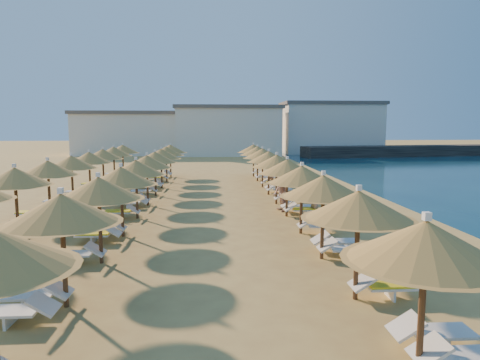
{
  "coord_description": "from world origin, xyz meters",
  "views": [
    {
      "loc": [
        -0.28,
        -19.85,
        4.32
      ],
      "look_at": [
        1.28,
        4.0,
        1.3
      ],
      "focal_mm": 32.0,
      "sensor_mm": 36.0,
      "label": 1
    }
  ],
  "objects": [
    {
      "name": "loungers",
      "position": [
        -2.05,
        2.38,
        0.34
      ],
      "size": [
        14.11,
        30.5,
        0.66
      ],
      "color": "white",
      "rests_on": "ground"
    },
    {
      "name": "jetty",
      "position": [
        27.26,
        40.25,
        0.75
      ],
      "size": [
        30.26,
        8.66,
        1.5
      ],
      "primitive_type": "cube",
      "rotation": [
        0.0,
        0.0,
        0.16
      ],
      "color": "black",
      "rests_on": "ground"
    },
    {
      "name": "ground",
      "position": [
        0.0,
        0.0,
        0.0
      ],
      "size": [
        220.0,
        220.0,
        0.0
      ],
      "primitive_type": "plane",
      "color": "tan",
      "rests_on": "ground"
    },
    {
      "name": "parasol_row_east",
      "position": [
        3.28,
        1.83,
        2.36
      ],
      "size": [
        2.81,
        32.66,
        2.9
      ],
      "color": "brown",
      "rests_on": "ground"
    },
    {
      "name": "hotel_blocks",
      "position": [
        3.78,
        46.19,
        3.7
      ],
      "size": [
        47.29,
        12.25,
        8.1
      ],
      "color": "white",
      "rests_on": "ground"
    },
    {
      "name": "beachgoer_a",
      "position": [
        4.61,
        0.08,
        0.8
      ],
      "size": [
        0.54,
        0.67,
        1.61
      ],
      "primitive_type": "imported",
      "rotation": [
        0.0,
        0.0,
        -1.28
      ],
      "color": "tan",
      "rests_on": "ground"
    },
    {
      "name": "parasol_row_inland",
      "position": [
        -7.8,
        5.15,
        2.36
      ],
      "size": [
        2.81,
        26.03,
        2.9
      ],
      "color": "brown",
      "rests_on": "ground"
    },
    {
      "name": "beachgoer_c",
      "position": [
        3.77,
        9.5,
        0.83
      ],
      "size": [
        1.05,
        0.65,
        1.66
      ],
      "primitive_type": "imported",
      "rotation": [
        0.0,
        0.0,
        -0.27
      ],
      "color": "tan",
      "rests_on": "ground"
    },
    {
      "name": "parasol_row_west",
      "position": [
        -3.81,
        1.83,
        2.36
      ],
      "size": [
        2.81,
        32.66,
        2.9
      ],
      "color": "brown",
      "rests_on": "ground"
    },
    {
      "name": "beachgoer_b",
      "position": [
        3.19,
        1.41,
        0.92
      ],
      "size": [
        0.86,
        1.02,
        1.85
      ],
      "primitive_type": "imported",
      "rotation": [
        0.0,
        0.0,
        -1.38
      ],
      "color": "tan",
      "rests_on": "ground"
    }
  ]
}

